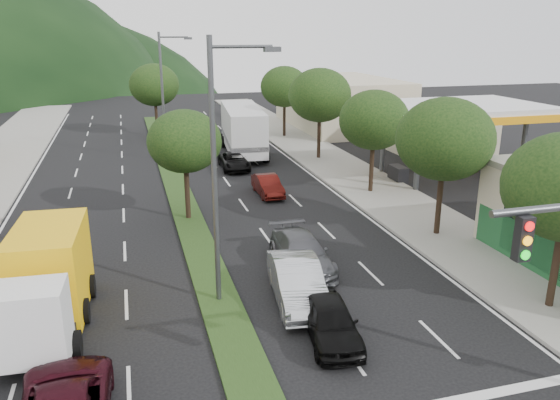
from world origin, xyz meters
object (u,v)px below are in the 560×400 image
object	(u,v)px
tree_med_near	(185,141)
tree_med_far	(154,85)
car_queue_a	(331,321)
car_queue_e	(199,148)
car_queue_d	(234,161)
streetlight_mid	(165,91)
streetlight_near	(220,162)
tree_r_c	(374,120)
tree_r_b	(445,139)
box_truck	(48,282)
motorhome	(243,129)
car_queue_c	(268,185)
tree_r_e	(284,87)
sedan_silver	(297,282)
tree_r_d	(320,95)
car_queue_b	(301,252)

from	to	relation	value
tree_med_near	tree_med_far	xyz separation A→B (m)	(0.00, 26.00, 0.58)
car_queue_a	car_queue_e	size ratio (longest dim) A/B	0.99
car_queue_d	streetlight_mid	bearing A→B (deg)	137.01
streetlight_near	tree_r_c	bearing A→B (deg)	45.49
tree_r_b	box_truck	bearing A→B (deg)	-167.80
tree_r_b	motorhome	size ratio (longest dim) A/B	0.66
streetlight_near	car_queue_c	world-z (taller)	streetlight_near
tree_r_e	motorhome	world-z (taller)	tree_r_e
tree_r_b	car_queue_c	bearing A→B (deg)	124.92
sedan_silver	motorhome	xyz separation A→B (m)	(3.58, 26.66, 1.27)
streetlight_mid	box_truck	bearing A→B (deg)	-104.18
tree_r_b	sedan_silver	world-z (taller)	tree_r_b
tree_r_d	streetlight_mid	xyz separation A→B (m)	(-11.79, 3.00, 0.40)
tree_r_c	streetlight_near	bearing A→B (deg)	-134.51
tree_r_b	car_queue_c	world-z (taller)	tree_r_b
car_queue_e	box_truck	size ratio (longest dim) A/B	0.60
sedan_silver	car_queue_d	bearing A→B (deg)	91.94
tree_r_c	car_queue_b	bearing A→B (deg)	-128.72
streetlight_near	car_queue_b	distance (m)	6.55
tree_r_d	car_queue_c	distance (m)	11.75
tree_med_far	streetlight_near	size ratio (longest dim) A/B	0.69
tree_r_e	sedan_silver	bearing A→B (deg)	-105.41
tree_r_d	car_queue_a	world-z (taller)	tree_r_d
tree_r_b	streetlight_near	bearing A→B (deg)	-161.27
tree_r_d	tree_r_e	distance (m)	10.00
streetlight_mid	car_queue_d	distance (m)	8.05
car_queue_c	tree_med_far	bearing A→B (deg)	103.33
tree_med_far	car_queue_b	bearing A→B (deg)	-83.16
car_queue_e	box_truck	bearing A→B (deg)	-115.48
car_queue_d	tree_r_e	bearing A→B (deg)	58.90
tree_med_far	car_queue_b	xyz separation A→B (m)	(4.07, -33.89, -4.27)
motorhome	car_queue_b	bearing A→B (deg)	-90.20
car_queue_a	streetlight_mid	bearing A→B (deg)	103.52
car_queue_d	box_truck	distance (m)	23.19
tree_r_b	streetlight_mid	size ratio (longest dim) A/B	0.69
sedan_silver	motorhome	world-z (taller)	motorhome
car_queue_c	motorhome	world-z (taller)	motorhome
car_queue_e	tree_med_near	bearing A→B (deg)	-106.38
car_queue_c	car_queue_e	world-z (taller)	car_queue_e
car_queue_c	car_queue_e	xyz separation A→B (m)	(-2.71, 12.21, 0.07)
tree_r_d	motorhome	world-z (taller)	tree_r_d
car_queue_c	box_truck	xyz separation A→B (m)	(-11.55, -13.28, 0.95)
tree_med_far	streetlight_near	xyz separation A→B (m)	(0.21, -36.00, 0.58)
tree_r_b	tree_med_near	bearing A→B (deg)	153.43
tree_r_e	sedan_silver	distance (m)	34.31
car_queue_d	box_truck	bearing A→B (deg)	-116.40
tree_r_c	car_queue_d	world-z (taller)	tree_r_c
streetlight_near	sedan_silver	distance (m)	5.55
tree_r_c	tree_r_d	xyz separation A→B (m)	(0.00, 10.00, 0.43)
tree_r_c	motorhome	distance (m)	15.09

